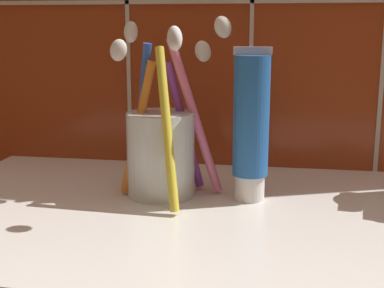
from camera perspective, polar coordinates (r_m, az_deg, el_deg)
The scene contains 3 objects.
sink_counter at distance 52.30cm, azimuth 3.06°, elevation -8.14°, with size 61.72×35.72×2.00cm, color silver.
toothbrush_cup at distance 55.33cm, azimuth -3.25°, elevation -0.16°, with size 12.57×11.76×18.60cm.
toothpaste_tube at distance 53.61cm, azimuth 6.31°, elevation 1.96°, with size 3.77×3.59×15.45cm.
Camera 1 is at (5.45, -48.65, 19.40)cm, focal length 50.00 mm.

